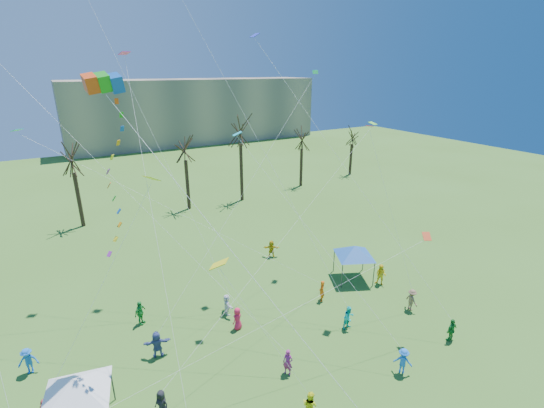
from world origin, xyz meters
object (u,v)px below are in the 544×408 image
distant_building (196,111)px  big_box_kite (122,181)px  canopy_tent_white (75,387)px  canopy_tent_blue (354,251)px

distant_building → big_box_kite: big_box_kite is taller
canopy_tent_white → canopy_tent_blue: 22.29m
distant_building → big_box_kite: 79.80m
big_box_kite → canopy_tent_blue: big_box_kite is taller
big_box_kite → canopy_tent_white: big_box_kite is taller
distant_building → canopy_tent_white: (-32.74, -75.21, -4.75)m
big_box_kite → canopy_tent_white: bearing=-162.9°
canopy_tent_white → canopy_tent_blue: size_ratio=1.11×
distant_building → big_box_kite: size_ratio=3.03×
canopy_tent_blue → distant_building: bearing=81.3°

